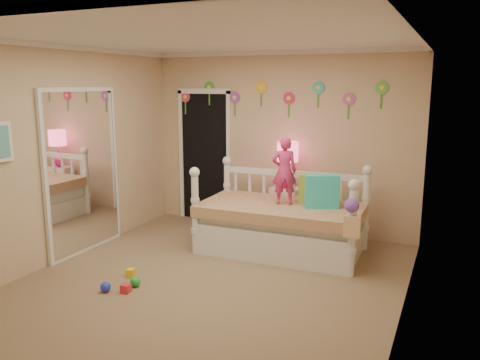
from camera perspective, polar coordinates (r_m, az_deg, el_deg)
The scene contains 17 objects.
floor at distance 5.45m, azimuth -3.63°, elevation -11.95°, with size 4.00×4.50×0.01m, color #7F684C.
ceiling at distance 5.03m, azimuth -4.02°, elevation 16.41°, with size 4.00×4.50×0.01m, color white.
back_wall at distance 7.12m, azimuth 4.74°, elevation 4.41°, with size 4.00×0.01×2.60m, color tan.
left_wall at distance 6.26m, azimuth -20.20°, elevation 2.81°, with size 0.01×4.50×2.60m, color tan.
right_wall at distance 4.51m, azimuth 19.22°, elevation -0.19°, with size 0.01×4.50×2.60m, color tan.
crown_molding at distance 5.03m, azimuth -4.01°, elevation 16.07°, with size 4.00×4.50×0.06m, color white, non-canonical shape.
daybed at distance 6.25m, azimuth 4.88°, elevation -3.42°, with size 2.09×1.12×1.13m, color white, non-canonical shape.
pillow_turquoise at distance 6.07m, azimuth 9.61°, elevation -1.34°, with size 0.41×0.14×0.41m, color #27C6C7.
pillow_lime at distance 6.28m, azimuth 8.76°, elevation -1.08°, with size 0.40×0.15×0.38m, color #A6C73C.
child at distance 6.16m, azimuth 5.21°, elevation 1.08°, with size 0.31×0.21×0.86m, color #E6347D.
nightstand at distance 7.02m, azimuth 5.49°, elevation -3.64°, with size 0.42×0.32×0.69m, color white.
table_lamp at distance 6.86m, azimuth 5.61°, elevation 2.66°, with size 0.30×0.30×0.65m.
closet_doorway at distance 7.65m, azimuth -4.19°, elevation 2.89°, with size 0.90×0.04×2.07m, color black.
flower_decals at distance 7.09m, azimuth 4.10°, elevation 9.58°, with size 3.40×0.02×0.50m, color #B2668C, non-canonical shape.
mirror_closet at distance 6.49m, azimuth -17.96°, elevation 0.99°, with size 0.07×1.30×2.10m, color white.
hanging_bag at distance 5.46m, azimuth 12.89°, elevation -4.51°, with size 0.20×0.16×0.36m, color beige, non-canonical shape.
toy_scatter at distance 5.62m, azimuth -14.39°, elevation -10.96°, with size 0.80×1.30×0.11m, color #996666, non-canonical shape.
Camera 1 is at (2.36, -4.42, 2.15)m, focal length 36.35 mm.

